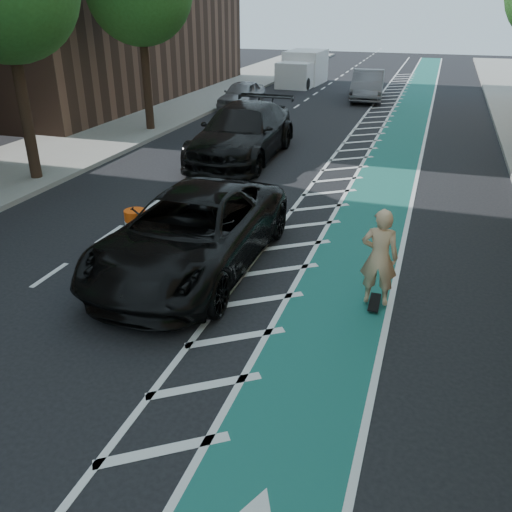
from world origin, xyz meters
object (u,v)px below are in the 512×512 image
at_px(skateboarder, 379,257).
at_px(suv_near, 192,232).
at_px(barrel_a, 136,228).
at_px(suv_far, 243,133).

distance_m(skateboarder, suv_near, 4.09).
distance_m(suv_near, barrel_a, 2.03).
relative_size(suv_far, barrel_a, 7.58).
bearing_deg(barrel_a, skateboarder, -11.26).
bearing_deg(suv_near, suv_far, 103.09).
bearing_deg(skateboarder, barrel_a, -12.73).
bearing_deg(suv_near, barrel_a, 158.24).
height_order(suv_near, barrel_a, suv_near).
bearing_deg(suv_far, skateboarder, -58.41).
bearing_deg(barrel_a, suv_near, -22.15).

